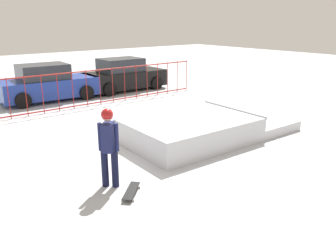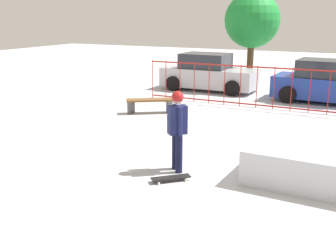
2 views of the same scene
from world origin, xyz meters
TOP-DOWN VIEW (x-y plane):
  - ground_plane at (0.00, 0.00)m, footprint 60.00×60.00m
  - skate_ramp at (1.76, -0.01)m, footprint 5.49×2.80m
  - skater at (-1.97, -1.04)m, footprint 0.42×0.42m
  - skateboard at (-1.83, -1.63)m, footprint 0.72×0.70m
  - perimeter_fence at (-0.00, 5.84)m, footprint 12.68×0.06m
  - parked_car_blue at (0.09, 7.95)m, footprint 4.18×2.09m
  - parked_car_black at (3.92, 7.85)m, footprint 4.12×1.96m

SIDE VIEW (x-z plane):
  - ground_plane at x=0.00m, z-range 0.00..0.00m
  - skateboard at x=-1.83m, z-range 0.03..0.12m
  - skate_ramp at x=1.76m, z-range -0.05..0.69m
  - parked_car_blue at x=0.09m, z-range -0.08..1.52m
  - parked_car_black at x=3.92m, z-range -0.08..1.52m
  - perimeter_fence at x=0.00m, z-range 0.02..1.52m
  - skater at x=-1.97m, z-range 0.14..1.87m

